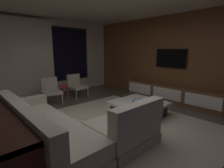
# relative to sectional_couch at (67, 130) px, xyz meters

# --- Properties ---
(floor) EXTENTS (9.20, 9.20, 0.00)m
(floor) POSITION_rel_sectional_couch_xyz_m (0.90, 0.03, -0.29)
(floor) COLOR #564C44
(back_wall_with_window) EXTENTS (6.60, 0.30, 2.70)m
(back_wall_with_window) POSITION_rel_sectional_couch_xyz_m (0.84, 3.65, 1.05)
(back_wall_with_window) COLOR beige
(back_wall_with_window) RESTS_ON floor
(media_wall) EXTENTS (0.12, 7.80, 2.70)m
(media_wall) POSITION_rel_sectional_couch_xyz_m (3.96, 0.03, 1.06)
(media_wall) COLOR brown
(media_wall) RESTS_ON floor
(area_rug) EXTENTS (3.20, 3.80, 0.01)m
(area_rug) POSITION_rel_sectional_couch_xyz_m (1.25, -0.07, -0.28)
(area_rug) COLOR beige
(area_rug) RESTS_ON floor
(sectional_couch) EXTENTS (1.98, 2.50, 0.82)m
(sectional_couch) POSITION_rel_sectional_couch_xyz_m (0.00, 0.00, 0.00)
(sectional_couch) COLOR #A49C8C
(sectional_couch) RESTS_ON floor
(coffee_table) EXTENTS (1.16, 1.16, 0.36)m
(coffee_table) POSITION_rel_sectional_couch_xyz_m (1.97, 0.04, -0.10)
(coffee_table) COLOR #351A13
(coffee_table) RESTS_ON floor
(book_stack_on_coffee_table) EXTENTS (0.26, 0.18, 0.09)m
(book_stack_on_coffee_table) POSITION_rel_sectional_couch_xyz_m (1.89, 0.00, 0.12)
(book_stack_on_coffee_table) COLOR olive
(book_stack_on_coffee_table) RESTS_ON coffee_table
(accent_chair_near_window) EXTENTS (0.57, 0.59, 0.78)m
(accent_chair_near_window) POSITION_rel_sectional_couch_xyz_m (1.79, 2.64, 0.14)
(accent_chair_near_window) COLOR #B2ADA0
(accent_chair_near_window) RESTS_ON floor
(accent_chair_by_curtain) EXTENTS (0.62, 0.64, 0.78)m
(accent_chair_by_curtain) POSITION_rel_sectional_couch_xyz_m (0.83, 2.53, 0.14)
(accent_chair_by_curtain) COLOR #B2ADA0
(accent_chair_by_curtain) RESTS_ON floor
(side_stool) EXTENTS (0.32, 0.32, 0.46)m
(side_stool) POSITION_rel_sectional_couch_xyz_m (1.30, 2.59, 0.08)
(side_stool) COLOR red
(side_stool) RESTS_ON floor
(media_console) EXTENTS (0.46, 3.10, 0.52)m
(media_console) POSITION_rel_sectional_couch_xyz_m (3.67, 0.09, -0.04)
(media_console) COLOR brown
(media_console) RESTS_ON floor
(mounted_tv) EXTENTS (0.05, 1.02, 0.59)m
(mounted_tv) POSITION_rel_sectional_couch_xyz_m (3.85, 0.28, 1.06)
(mounted_tv) COLOR black
(console_table_behind_couch) EXTENTS (0.40, 2.10, 0.74)m
(console_table_behind_couch) POSITION_rel_sectional_couch_xyz_m (-0.91, 0.13, 0.12)
(console_table_behind_couch) COLOR #351A13
(console_table_behind_couch) RESTS_ON floor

